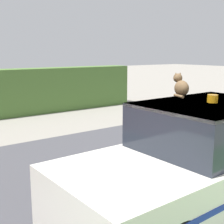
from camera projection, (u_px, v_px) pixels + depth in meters
The scene contains 4 objects.
road_strip at pixel (159, 164), 6.32m from camera, with size 28.00×6.23×0.01m, color #424247.
garden_hedge at pixel (4, 93), 10.83m from camera, with size 10.38×0.82×1.65m, color #4C7233.
police_car at pixel (202, 162), 4.32m from camera, with size 4.23×1.70×1.66m.
cat at pixel (181, 87), 4.10m from camera, with size 0.27×0.31×0.31m.
Camera 1 is at (-4.34, 0.05, 2.25)m, focal length 50.00 mm.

